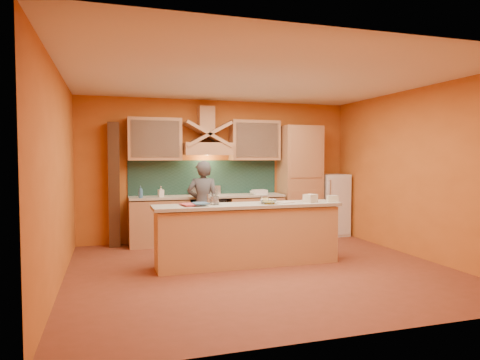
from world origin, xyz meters
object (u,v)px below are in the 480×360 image
object	(u,v)px
mixing_bowl	(268,202)
fridge	(332,205)
person	(203,204)
kitchen_scale	(265,200)
stove	(208,219)

from	to	relation	value
mixing_bowl	fridge	bearing A→B (deg)	42.19
person	mixing_bowl	world-z (taller)	person
fridge	mixing_bowl	size ratio (longest dim) A/B	4.76
person	mixing_bowl	bearing A→B (deg)	128.88
fridge	kitchen_scale	distance (m)	2.92
stove	kitchen_scale	world-z (taller)	kitchen_scale
kitchen_scale	person	bearing A→B (deg)	134.70
stove	person	xyz separation A→B (m)	(-0.20, -0.47, 0.35)
stove	mixing_bowl	xyz separation A→B (m)	(0.50, -2.00, 0.53)
stove	kitchen_scale	distance (m)	2.00
person	fridge	bearing A→B (deg)	-156.40
stove	mixing_bowl	distance (m)	2.12
fridge	kitchen_scale	size ratio (longest dim) A/B	11.98
person	stove	bearing A→B (deg)	-98.40
kitchen_scale	stove	bearing A→B (deg)	123.26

